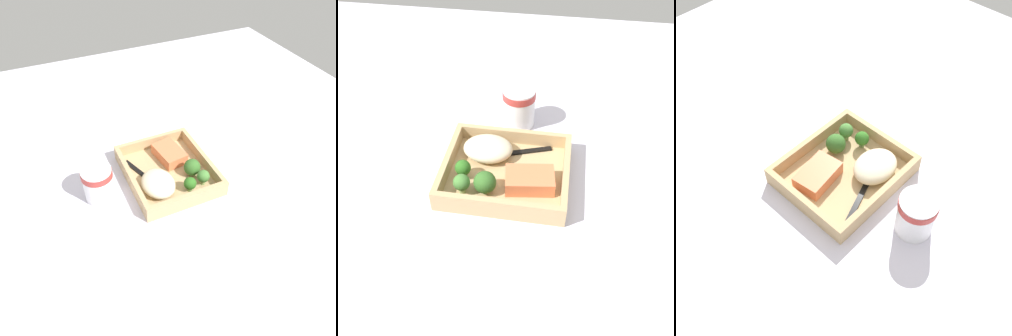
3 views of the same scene
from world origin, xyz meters
TOP-DOWN VIEW (x-y plane):
  - ground_plane at (0.00, 0.00)cm, footprint 160.00×160.00cm
  - takeout_tray at (0.00, 0.00)cm, footprint 24.51×21.22cm
  - tray_rim at (0.00, 0.00)cm, footprint 24.51×21.22cm
  - salmon_fillet at (-4.97, 2.61)cm, footprint 10.00×7.29cm
  - mashed_potatoes at (4.47, -4.64)cm, footprint 10.15×8.06cm
  - broccoli_floret_1 at (3.11, 5.33)cm, footprint 4.30×4.30cm
  - broccoli_floret_2 at (7.32, 6.24)cm, footprint 3.19×3.19cm
  - broccoli_floret_3 at (8.06, 2.23)cm, footprint 3.13×3.13cm
  - fork at (0.18, -5.76)cm, footprint 15.44×6.84cm
  - paper_cup at (0.21, -18.12)cm, footprint 7.38×7.38cm

SIDE VIEW (x-z plane):
  - ground_plane at x=0.00cm, z-range -2.00..0.00cm
  - takeout_tray at x=0.00cm, z-range 0.00..1.20cm
  - fork at x=0.18cm, z-range 1.20..1.64cm
  - salmon_fillet at x=-4.97cm, z-range 1.20..4.23cm
  - tray_rim at x=0.00cm, z-range 1.20..4.30cm
  - mashed_potatoes at x=4.47cm, z-range 1.20..5.07cm
  - broccoli_floret_3 at x=8.06cm, z-range 1.53..5.54cm
  - broccoli_floret_1 at x=3.11cm, z-range 1.26..5.82cm
  - broccoli_floret_2 at x=7.32cm, z-range 1.59..5.81cm
  - paper_cup at x=0.21cm, z-range 0.53..9.55cm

